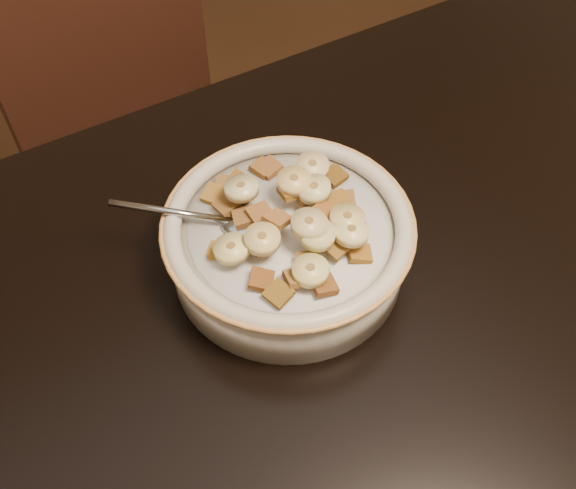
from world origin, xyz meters
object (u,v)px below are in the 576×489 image
chair (155,185)px  spoon (249,224)px  table (344,431)px  cereal_bowl (288,247)px

chair → spoon: chair is taller
table → cereal_bowl: cereal_bowl is taller
cereal_bowl → spoon: spoon is taller
table → chair: (0.03, 0.64, -0.30)m
table → spoon: (0.01, 0.18, 0.08)m
table → chair: chair is taller
table → spoon: bearing=85.9°
table → chair: size_ratio=1.64×
chair → spoon: 0.60m
chair → spoon: (-0.02, -0.46, 0.38)m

